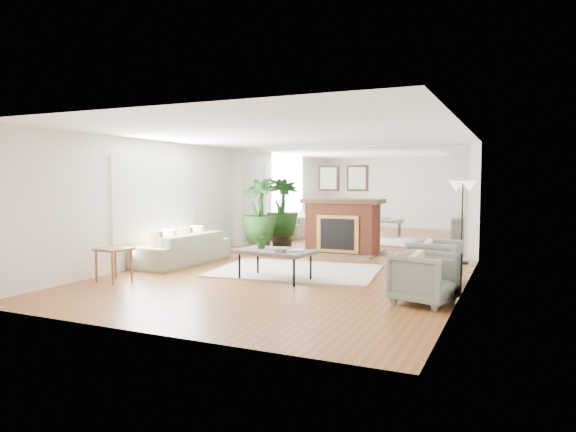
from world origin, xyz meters
The scene contains 18 objects.
ground centered at (0.00, 0.00, 0.00)m, with size 7.00×7.00×0.00m, color brown.
wall_left centered at (-2.99, 0.00, 1.25)m, with size 0.02×7.00×2.50m, color white.
wall_right centered at (2.99, 0.00, 1.25)m, with size 0.02×7.00×2.50m, color white.
wall_back centered at (0.00, 3.49, 1.25)m, with size 6.00×0.02×2.50m, color white.
mirror_panel centered at (0.00, 3.47, 1.25)m, with size 5.40×0.04×2.40m, color silver.
window_panel centered at (-2.96, 0.40, 1.35)m, with size 0.04×2.40×1.50m, color #B2E09E.
fireplace centered at (0.00, 3.26, 0.66)m, with size 1.85×0.83×2.05m.
area_rug centered at (-0.01, 0.73, 0.02)m, with size 2.97×2.12×0.03m, color beige.
coffee_table centered at (0.00, -0.19, 0.48)m, with size 1.40×0.93×0.52m.
sofa centered at (-2.45, 0.56, 0.32)m, with size 2.19×0.86×0.64m, color gray.
armchair_back centered at (2.52, 0.63, 0.37)m, with size 0.78×0.80×0.73m, color gray.
armchair_front centered at (2.60, -0.83, 0.36)m, with size 0.77×0.79×0.72m, color gray.
side_table centered at (-2.43, -1.39, 0.48)m, with size 0.55×0.55×0.57m.
potted_ficus centered at (-1.87, 2.81, 0.94)m, with size 0.94×0.94×1.76m.
floor_lamp centered at (2.70, 2.96, 1.45)m, with size 0.55×0.31×1.70m.
tabletop_plant centered at (-0.29, -0.12, 0.67)m, with size 0.26×0.23×0.29m, color #26551F.
fruit_bowl centered at (0.17, -0.35, 0.56)m, with size 0.27×0.27×0.07m, color olive.
book centered at (0.28, -0.15, 0.53)m, with size 0.20×0.28×0.02m, color olive.
Camera 1 is at (3.76, -7.96, 1.70)m, focal length 32.00 mm.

